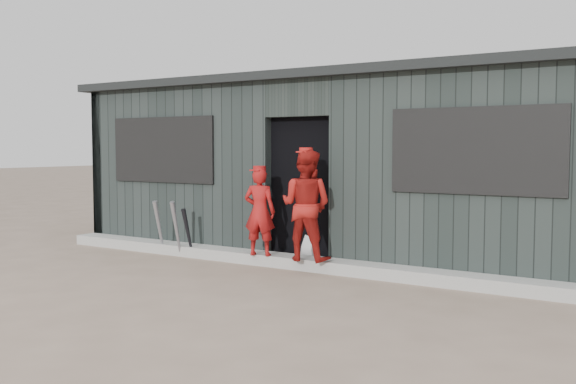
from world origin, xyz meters
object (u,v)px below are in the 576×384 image
Objects in this scene: player_red_left at (260,212)px; player_grey_back at (318,212)px; bat_left at (159,227)px; dugout at (347,167)px; bat_mid at (177,229)px; player_red_right at (306,205)px; bat_right at (188,233)px.

player_red_left is 0.85m from player_grey_back.
dugout is at bearing 41.12° from bat_left.
player_red_left reaches higher than bat_mid.
bat_mid is at bearing -2.07° from player_red_right.
player_red_left is 0.83× the size of player_grey_back.
dugout is (1.61, 1.85, 0.93)m from bat_right.
bat_left is at bearing -15.67° from player_red_left.
player_red_right is 0.17× the size of dugout.
bat_left is 0.99× the size of bat_mid.
player_red_right reaches higher than bat_left.
player_grey_back is (1.77, 0.67, 0.34)m from bat_right.
dugout is at bearing 48.10° from bat_mid.
player_red_right reaches higher than bat_right.
bat_right is 0.09× the size of dugout.
player_grey_back is at bearing 16.78° from bat_left.
player_grey_back is 0.17× the size of dugout.
dugout is at bearing -83.12° from player_red_right.
player_grey_back is at bearing 21.90° from bat_mid.
dugout reaches higher than bat_right.
player_red_left is at bearing -0.63° from bat_right.
player_grey_back reaches higher than bat_left.
dugout reaches higher than bat_mid.
player_red_right is (1.98, -0.01, 0.50)m from bat_right.
bat_right is 1.32m from player_red_left.
bat_left is 1.15× the size of bat_right.
player_red_right is 1.95m from dugout.
player_grey_back is at bearing -82.25° from dugout.
bat_right is at bearing 33.93° from bat_mid.
player_red_right reaches higher than player_grey_back.
bat_mid is at bearing -4.28° from player_grey_back.
bat_left is at bearing -138.88° from dugout.
player_red_right is 0.73m from player_grey_back.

